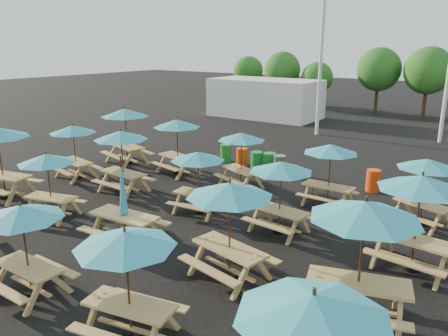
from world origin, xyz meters
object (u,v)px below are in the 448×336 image
Objects in this scene: picnic_unit_3 at (125,116)px; picnic_unit_10 at (198,160)px; picnic_unit_7 at (177,127)px; picnic_unit_12 at (126,247)px; waste_bin_4 at (279,165)px; picnic_unit_15 at (331,153)px; waste_bin_1 at (242,157)px; picnic_unit_11 at (241,140)px; picnic_unit_5 at (47,163)px; picnic_unit_9 at (124,208)px; picnic_unit_18 at (421,189)px; picnic_unit_13 at (230,196)px; waste_bin_5 at (373,181)px; picnic_unit_6 at (121,139)px; picnic_unit_19 at (427,168)px; waste_bin_2 at (257,161)px; picnic_unit_17 at (365,218)px; picnic_unit_14 at (281,171)px; picnic_unit_8 at (22,218)px; waste_bin_0 at (226,153)px; picnic_unit_2 at (73,133)px; picnic_unit_16 at (313,317)px; waste_bin_3 at (270,162)px.

picnic_unit_3 is 7.12m from picnic_unit_10.
picnic_unit_7 is 1.14× the size of picnic_unit_10.
picnic_unit_12 reaches higher than waste_bin_4.
waste_bin_1 is at bearing 154.50° from picnic_unit_15.
picnic_unit_11 reaches higher than waste_bin_4.
picnic_unit_5 reaches higher than waste_bin_4.
picnic_unit_9 is 8.27m from waste_bin_4.
picnic_unit_7 is 10.42m from picnic_unit_18.
picnic_unit_11 is at bearing -178.96° from picnic_unit_15.
picnic_unit_18 reaches higher than picnic_unit_13.
picnic_unit_6 is at bearing -143.91° from waste_bin_5.
picnic_unit_19 is at bearing 39.75° from picnic_unit_9.
picnic_unit_15 is at bearing 100.46° from picnic_unit_13.
picnic_unit_12 is 0.98× the size of picnic_unit_19.
picnic_unit_3 reaches higher than picnic_unit_19.
picnic_unit_15 is (-0.01, 5.83, -0.18)m from picnic_unit_13.
picnic_unit_17 is at bearing -48.10° from waste_bin_2.
picnic_unit_11 is 1.06× the size of picnic_unit_14.
picnic_unit_3 is 10.86m from waste_bin_5.
picnic_unit_17 is 11.63m from waste_bin_1.
picnic_unit_8 reaches higher than waste_bin_2.
waste_bin_0 and waste_bin_2 have the same top height.
waste_bin_5 is (10.41, 2.55, -1.77)m from picnic_unit_3.
picnic_unit_7 reaches higher than picnic_unit_12.
picnic_unit_13 is (6.68, -2.81, 0.02)m from picnic_unit_6.
picnic_unit_2 is 1.02× the size of picnic_unit_14.
picnic_unit_11 is (6.14, 0.13, -0.35)m from picnic_unit_3.
picnic_unit_2 is 12.89m from picnic_unit_19.
picnic_unit_10 is 2.51× the size of waste_bin_0.
picnic_unit_13 reaches higher than picnic_unit_7.
picnic_unit_18 is at bearing 75.59° from picnic_unit_16.
picnic_unit_13 is at bearing -133.71° from picnic_unit_18.
picnic_unit_3 is at bearing 125.70° from picnic_unit_12.
picnic_unit_6 reaches higher than picnic_unit_8.
picnic_unit_6 is at bearing 8.48° from picnic_unit_2.
picnic_unit_14 reaches higher than waste_bin_0.
picnic_unit_12 is at bearing -154.09° from picnic_unit_17.
picnic_unit_18 is (10.06, 0.07, 0.07)m from picnic_unit_6.
picnic_unit_2 reaches higher than picnic_unit_5.
picnic_unit_2 is 0.95× the size of picnic_unit_6.
waste_bin_5 is (-2.17, 2.33, -1.38)m from picnic_unit_19.
waste_bin_3 is at bearing 87.99° from picnic_unit_9.
picnic_unit_2 is 7.66m from waste_bin_2.
picnic_unit_15 is (9.63, 0.15, -0.34)m from picnic_unit_3.
picnic_unit_18 reaches higher than picnic_unit_11.
waste_bin_3 is (-6.62, 8.16, -1.75)m from picnic_unit_17.
waste_bin_3 is at bearing 16.89° from waste_bin_2.
picnic_unit_16 reaches higher than picnic_unit_5.
waste_bin_0 is (3.51, 2.85, -1.77)m from picnic_unit_3.
picnic_unit_18 is (3.61, 5.74, 0.20)m from picnic_unit_12.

